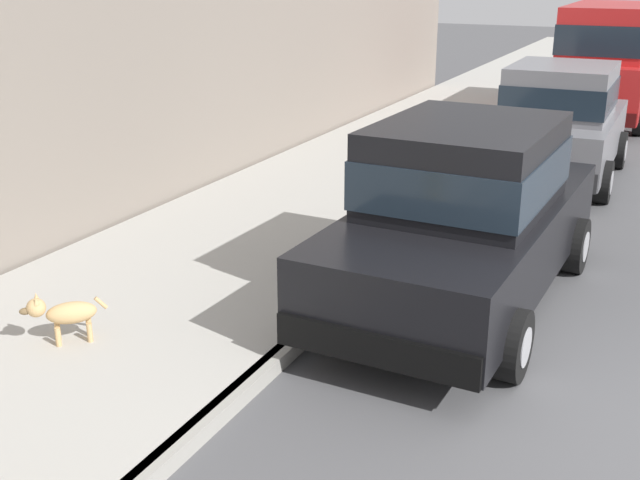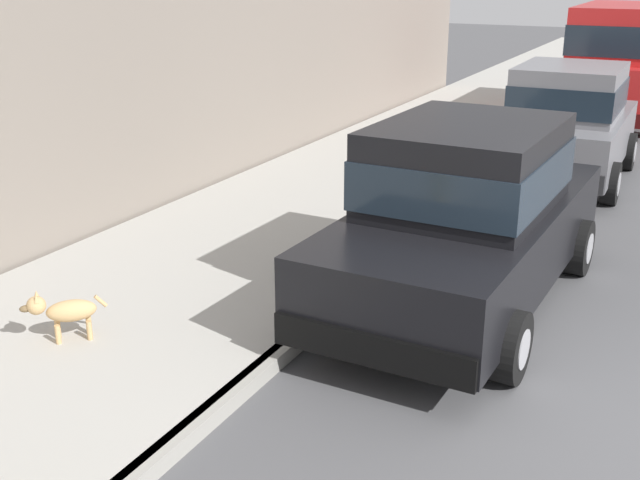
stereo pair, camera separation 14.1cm
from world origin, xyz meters
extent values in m
cube|color=gray|center=(-3.20, 0.00, 0.07)|extent=(0.16, 64.00, 0.14)
cube|color=#A8A59E|center=(-5.00, 0.00, 0.07)|extent=(3.60, 64.00, 0.14)
cube|color=black|center=(-2.15, 1.69, 0.70)|extent=(1.95, 4.56, 0.76)
cube|color=black|center=(-2.15, 1.59, 1.50)|extent=(1.65, 2.15, 0.84)
cube|color=#19232D|center=(-2.15, 1.59, 1.44)|extent=(1.69, 2.19, 0.46)
cube|color=black|center=(-2.08, 3.89, 0.46)|extent=(1.77, 0.26, 0.28)
cube|color=black|center=(-2.23, -0.51, 0.46)|extent=(1.77, 0.26, 0.28)
cylinder|color=black|center=(-3.00, 3.11, 0.32)|extent=(0.24, 0.65, 0.64)
cylinder|color=#9E9EA3|center=(-3.00, 3.11, 0.32)|extent=(0.25, 0.36, 0.35)
cylinder|color=black|center=(-1.20, 3.05, 0.32)|extent=(0.24, 0.65, 0.64)
cylinder|color=#9E9EA3|center=(-1.20, 3.05, 0.32)|extent=(0.25, 0.36, 0.35)
cylinder|color=black|center=(-3.10, 0.33, 0.32)|extent=(0.24, 0.65, 0.64)
cylinder|color=#9E9EA3|center=(-3.10, 0.33, 0.32)|extent=(0.25, 0.36, 0.35)
cylinder|color=black|center=(-1.30, 0.26, 0.32)|extent=(0.24, 0.65, 0.64)
cylinder|color=#9E9EA3|center=(-1.30, 0.26, 0.32)|extent=(0.25, 0.36, 0.35)
cube|color=#EAEACC|center=(-2.63, 3.94, 0.81)|extent=(0.28, 0.09, 0.14)
cube|color=#EAEACC|center=(-1.52, 3.90, 0.81)|extent=(0.28, 0.09, 0.14)
cube|color=slate|center=(-2.13, 7.21, 0.70)|extent=(1.76, 3.72, 0.76)
cube|color=slate|center=(-2.13, 6.96, 1.48)|extent=(1.53, 1.91, 0.80)
cube|color=#19232D|center=(-2.13, 6.96, 1.42)|extent=(1.57, 1.96, 0.44)
cube|color=#252527|center=(-2.15, 9.01, 0.46)|extent=(1.69, 0.22, 0.28)
cube|color=#252527|center=(-2.12, 5.41, 0.46)|extent=(1.69, 0.22, 0.28)
cylinder|color=black|center=(-3.00, 8.35, 0.32)|extent=(0.23, 0.64, 0.64)
cylinder|color=#9E9EA3|center=(-3.00, 8.35, 0.32)|extent=(0.24, 0.35, 0.35)
cylinder|color=black|center=(-1.28, 8.37, 0.32)|extent=(0.23, 0.64, 0.64)
cylinder|color=#9E9EA3|center=(-1.28, 8.37, 0.32)|extent=(0.24, 0.35, 0.35)
cylinder|color=black|center=(-2.98, 6.06, 0.32)|extent=(0.23, 0.64, 0.64)
cylinder|color=#9E9EA3|center=(-2.98, 6.06, 0.32)|extent=(0.24, 0.35, 0.35)
cylinder|color=black|center=(-1.26, 6.07, 0.32)|extent=(0.23, 0.64, 0.64)
cylinder|color=#9E9EA3|center=(-1.26, 6.07, 0.32)|extent=(0.24, 0.35, 0.35)
cube|color=#EAEACC|center=(-2.68, 9.04, 0.81)|extent=(0.28, 0.08, 0.14)
cube|color=#EAEACC|center=(-1.62, 9.05, 0.81)|extent=(0.28, 0.08, 0.14)
cube|color=red|center=(-2.16, 12.91, 0.87)|extent=(1.95, 4.82, 1.10)
cube|color=red|center=(-2.16, 12.91, 1.97)|extent=(1.71, 3.82, 1.10)
cube|color=#19232D|center=(-2.16, 12.91, 1.89)|extent=(1.75, 3.86, 0.61)
cube|color=#400A0A|center=(-2.18, 15.26, 0.46)|extent=(1.86, 0.22, 0.28)
cube|color=#400A0A|center=(-2.13, 10.56, 0.46)|extent=(1.86, 0.22, 0.28)
cylinder|color=black|center=(-3.12, 14.38, 0.32)|extent=(0.23, 0.64, 0.64)
cylinder|color=#9E9EA3|center=(-3.12, 14.38, 0.32)|extent=(0.24, 0.35, 0.35)
cylinder|color=black|center=(-3.09, 11.41, 0.32)|extent=(0.23, 0.64, 0.64)
cylinder|color=#9E9EA3|center=(-3.09, 11.41, 0.32)|extent=(0.24, 0.35, 0.35)
cylinder|color=black|center=(-1.19, 11.43, 0.32)|extent=(0.23, 0.64, 0.64)
cylinder|color=#9E9EA3|center=(-1.19, 11.43, 0.32)|extent=(0.24, 0.35, 0.35)
cube|color=#EAEACC|center=(-2.77, 15.28, 1.04)|extent=(0.28, 0.08, 0.14)
cube|color=#EAEACC|center=(-1.59, 15.29, 1.04)|extent=(0.28, 0.08, 0.14)
ellipsoid|color=tan|center=(-4.96, -1.02, 0.42)|extent=(0.45, 0.45, 0.20)
cylinder|color=tan|center=(-5.02, -1.16, 0.23)|extent=(0.05, 0.05, 0.18)
cylinder|color=tan|center=(-5.10, -1.07, 0.23)|extent=(0.05, 0.05, 0.18)
cylinder|color=tan|center=(-4.82, -0.97, 0.23)|extent=(0.05, 0.05, 0.18)
cylinder|color=tan|center=(-4.91, -0.88, 0.23)|extent=(0.05, 0.05, 0.18)
sphere|color=tan|center=(-5.17, -1.22, 0.51)|extent=(0.17, 0.17, 0.17)
ellipsoid|color=brown|center=(-5.24, -1.29, 0.49)|extent=(0.13, 0.13, 0.06)
cone|color=tan|center=(-5.13, -1.25, 0.59)|extent=(0.06, 0.06, 0.07)
cone|color=tan|center=(-5.20, -1.18, 0.59)|extent=(0.06, 0.06, 0.07)
cylinder|color=tan|center=(-4.78, -0.84, 0.48)|extent=(0.11, 0.11, 0.13)
cube|color=slate|center=(-7.10, 5.44, 2.16)|extent=(0.50, 20.00, 4.32)
camera|label=1|loc=(-0.19, -5.81, 3.38)|focal=44.02mm
camera|label=2|loc=(-0.06, -5.75, 3.38)|focal=44.02mm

